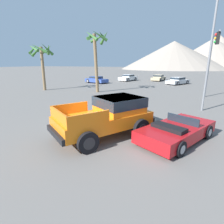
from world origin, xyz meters
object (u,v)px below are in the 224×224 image
Objects in this scene: orange_pickup_truck at (109,114)px; parked_car_white at (128,78)px; street_lamp_post at (212,40)px; palm_tree_short at (97,46)px; parked_car_blue at (96,80)px; palm_tree_tall at (41,55)px; parked_car_tan at (159,78)px; traffic_light_main at (212,54)px; parked_car_silver at (178,81)px; red_convertible_car at (176,131)px.

orange_pickup_truck reaches higher than parked_car_white.
street_lamp_post reaches higher than orange_pickup_truck.
palm_tree_short reaches higher than orange_pickup_truck.
parked_car_blue is at bearing 152.34° from orange_pickup_truck.
parked_car_blue is (-11.34, 20.42, -0.45)m from orange_pickup_truck.
palm_tree_tall is (-6.26, -16.18, 3.74)m from parked_car_white.
parked_car_white reaches higher than parked_car_tan.
traffic_light_main is (7.02, -17.75, 3.61)m from parked_car_tan.
orange_pickup_truck is at bearing -64.88° from parked_car_silver.
traffic_light_main is at bearing 105.53° from red_convertible_car.
palm_tree_tall is at bearing 5.58° from parked_car_blue.
red_convertible_car is 15.30m from palm_tree_short.
parked_car_tan is 1.02× the size of parked_car_white.
red_convertible_car is 7.77m from street_lamp_post.
orange_pickup_truck is at bearing 121.38° from parked_car_white.
parked_car_white is (-5.54, -2.67, 0.03)m from parked_car_tan.
parked_car_tan is (-1.87, 29.19, -0.45)m from orange_pickup_truck.
street_lamp_post reaches higher than traffic_light_main.
parked_car_silver is at bearing 122.89° from parked_car_blue.
palm_tree_short reaches higher than parked_car_blue.
palm_tree_short reaches higher than traffic_light_main.
traffic_light_main reaches higher than red_convertible_car.
parked_car_white is 19.95m from traffic_light_main.
parked_car_white is at bearing 93.35° from palm_tree_short.
orange_pickup_truck is 13.87m from palm_tree_short.
palm_tree_tall is at bearing 168.93° from street_lamp_post.
street_lamp_post is 1.18× the size of palm_tree_short.
parked_car_tan is (-3.89, 5.36, -0.01)m from parked_car_silver.
palm_tree_tall reaches higher than parked_car_white.
traffic_light_main is at bearing -45.85° from parked_car_silver.
parked_car_blue is at bearing 139.30° from street_lamp_post.
parked_car_silver is 9.80m from parked_car_white.
traffic_light_main is (12.56, -15.07, 3.58)m from parked_car_white.
parked_car_white is at bearing 138.49° from red_convertible_car.
palm_tree_short is at bearing 109.12° from parked_car_white.
palm_tree_tall is (-18.18, 3.56, -0.48)m from street_lamp_post.
parked_car_blue is (-9.48, -8.77, 0.00)m from parked_car_tan.
traffic_light_main is 0.74× the size of street_lamp_post.
orange_pickup_truck reaches higher than red_convertible_car.
parked_car_white is 15.72m from palm_tree_short.
red_convertible_car is 0.73× the size of traffic_light_main.
orange_pickup_truck is at bearing -60.44° from palm_tree_short.
parked_car_tan is 0.82× the size of palm_tree_tall.
palm_tree_tall is (-11.80, -18.85, 3.77)m from parked_car_tan.
parked_car_silver is at bearing 119.07° from red_convertible_car.
parked_car_silver reaches higher than red_convertible_car.
red_convertible_car is 0.97× the size of parked_car_blue.
palm_tree_tall is 0.83× the size of palm_tree_short.
palm_tree_short is at bearing 46.94° from parked_car_blue.
parked_car_blue is 11.13m from palm_tree_short.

